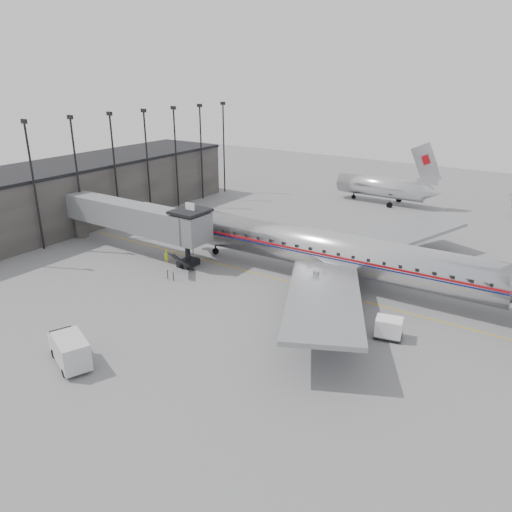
{
  "coord_description": "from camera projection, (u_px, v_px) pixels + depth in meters",
  "views": [
    {
      "loc": [
        25.66,
        -34.67,
        20.54
      ],
      "look_at": [
        -0.05,
        3.31,
        3.2
      ],
      "focal_mm": 35.0,
      "sensor_mm": 36.0,
      "label": 1
    }
  ],
  "objects": [
    {
      "name": "service_van",
      "position": [
        69.0,
        348.0,
        36.66
      ],
      "size": [
        5.31,
        3.61,
        2.33
      ],
      "rotation": [
        0.0,
        0.0,
        -0.38
      ],
      "color": "silver",
      "rests_on": "ground"
    },
    {
      "name": "floodlight_masts",
      "position": [
        131.0,
        162.0,
        69.11
      ],
      "size": [
        0.9,
        42.25,
        15.25
      ],
      "color": "black",
      "rests_on": "ground"
    },
    {
      "name": "apron_line",
      "position": [
        296.0,
        284.0,
        50.65
      ],
      "size": [
        60.0,
        0.15,
        0.01
      ],
      "primitive_type": "cube",
      "rotation": [
        0.0,
        0.0,
        1.57
      ],
      "color": "gold",
      "rests_on": "ground"
    },
    {
      "name": "baggage_cart_white",
      "position": [
        389.0,
        328.0,
        40.2
      ],
      "size": [
        2.5,
        2.12,
        1.71
      ],
      "rotation": [
        0.0,
        0.0,
        0.23
      ],
      "color": "white",
      "rests_on": "ground"
    },
    {
      "name": "terminal",
      "position": [
        87.0,
        190.0,
        71.74
      ],
      "size": [
        12.0,
        46.0,
        8.0
      ],
      "primitive_type": "cube",
      "color": "#383533",
      "rests_on": "ground"
    },
    {
      "name": "baggage_cart_navy",
      "position": [
        303.0,
        296.0,
        45.64
      ],
      "size": [
        2.59,
        2.18,
        1.78
      ],
      "rotation": [
        0.0,
        0.0,
        0.22
      ],
      "color": "black",
      "rests_on": "ground"
    },
    {
      "name": "distant_aircraft_near",
      "position": [
        382.0,
        186.0,
        80.08
      ],
      "size": [
        16.39,
        3.2,
        10.26
      ],
      "color": "silver",
      "rests_on": "ground"
    },
    {
      "name": "ground",
      "position": [
        237.0,
        298.0,
        47.58
      ],
      "size": [
        160.0,
        160.0,
        0.0
      ],
      "primitive_type": "plane",
      "color": "slate",
      "rests_on": "ground"
    },
    {
      "name": "ramp_worker",
      "position": [
        166.0,
        256.0,
        55.92
      ],
      "size": [
        0.61,
        0.45,
        1.55
      ],
      "primitive_type": "imported",
      "rotation": [
        0.0,
        0.0,
        0.15
      ],
      "color": "#DCF01C",
      "rests_on": "ground"
    },
    {
      "name": "airliner",
      "position": [
        343.0,
        254.0,
        49.61
      ],
      "size": [
        40.56,
        37.56,
        12.82
      ],
      "rotation": [
        0.0,
        0.0,
        0.03
      ],
      "color": "silver",
      "rests_on": "ground"
    },
    {
      "name": "jet_bridge",
      "position": [
        139.0,
        219.0,
        57.68
      ],
      "size": [
        21.0,
        6.2,
        7.1
      ],
      "color": "slate",
      "rests_on": "ground"
    }
  ]
}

